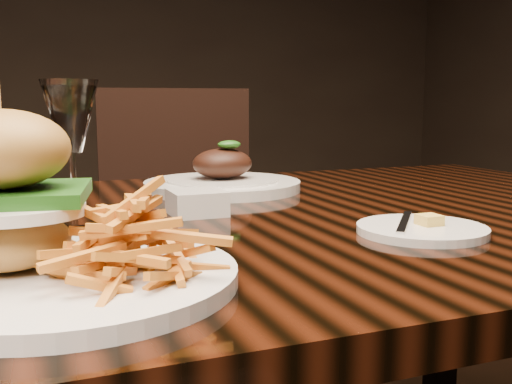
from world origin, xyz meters
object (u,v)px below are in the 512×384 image
object	(u,v)px
far_dish	(222,181)
chair_far	(182,229)
wine_glass	(71,122)
dining_table	(206,270)
burger_plate	(60,229)

from	to	relation	value
far_dish	chair_far	xyz separation A→B (m)	(0.09, 0.66, -0.23)
chair_far	far_dish	bearing A→B (deg)	-92.32
far_dish	chair_far	world-z (taller)	chair_far
chair_far	wine_glass	bearing A→B (deg)	-106.09
dining_table	burger_plate	distance (m)	0.36
far_dish	chair_far	size ratio (longest dim) A/B	0.30
far_dish	burger_plate	bearing A→B (deg)	-122.27
chair_far	burger_plate	bearing A→B (deg)	-103.65
burger_plate	wine_glass	size ratio (longest dim) A/B	1.59
dining_table	burger_plate	xyz separation A→B (m)	(-0.21, -0.26, 0.13)
burger_plate	chair_far	distance (m)	1.25
burger_plate	dining_table	bearing A→B (deg)	74.36
dining_table	far_dish	xyz separation A→B (m)	(0.10, 0.23, 0.09)
burger_plate	far_dish	xyz separation A→B (m)	(0.31, 0.49, -0.03)
burger_plate	wine_glass	distance (m)	0.23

